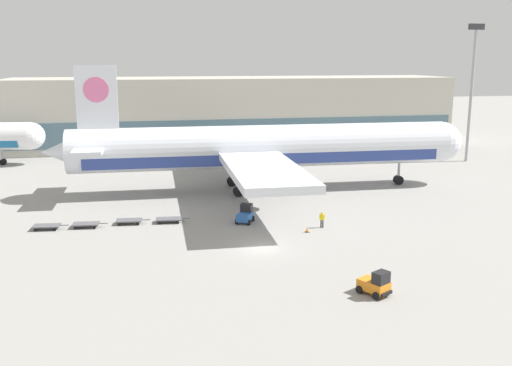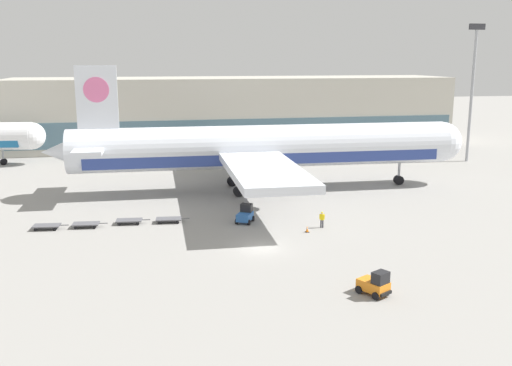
{
  "view_description": "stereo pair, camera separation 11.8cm",
  "coord_description": "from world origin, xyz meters",
  "px_view_note": "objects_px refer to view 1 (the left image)",
  "views": [
    {
      "loc": [
        -10.77,
        -51.01,
        17.83
      ],
      "look_at": [
        1.66,
        10.95,
        4.0
      ],
      "focal_mm": 40.0,
      "sensor_mm": 36.0,
      "label": 1
    },
    {
      "loc": [
        -10.66,
        -51.03,
        17.83
      ],
      "look_at": [
        1.66,
        10.95,
        4.0
      ],
      "focal_mm": 40.0,
      "sensor_mm": 36.0,
      "label": 2
    }
  ],
  "objects_px": {
    "baggage_tug_foreground": "(376,284)",
    "baggage_dolly_second": "(86,224)",
    "baggage_dolly_third": "(129,221)",
    "light_mast": "(472,83)",
    "baggage_dolly_trail": "(169,219)",
    "baggage_tug_mid": "(245,215)",
    "baggage_dolly_lead": "(47,226)",
    "traffic_cone_near": "(307,229)",
    "ground_crew_near": "(322,218)",
    "airplane_main": "(259,148)"
  },
  "relations": [
    {
      "from": "baggage_tug_foreground",
      "to": "baggage_dolly_second",
      "type": "bearing_deg",
      "value": -163.97
    },
    {
      "from": "baggage_dolly_third",
      "to": "baggage_tug_foreground",
      "type": "bearing_deg",
      "value": -45.48
    },
    {
      "from": "light_mast",
      "to": "baggage_dolly_trail",
      "type": "distance_m",
      "value": 62.47
    },
    {
      "from": "light_mast",
      "to": "baggage_tug_mid",
      "type": "height_order",
      "value": "light_mast"
    },
    {
      "from": "baggage_dolly_lead",
      "to": "baggage_tug_mid",
      "type": "bearing_deg",
      "value": 1.79
    },
    {
      "from": "baggage_tug_mid",
      "to": "traffic_cone_near",
      "type": "distance_m",
      "value": 7.58
    },
    {
      "from": "baggage_tug_foreground",
      "to": "traffic_cone_near",
      "type": "height_order",
      "value": "baggage_tug_foreground"
    },
    {
      "from": "baggage_dolly_second",
      "to": "traffic_cone_near",
      "type": "distance_m",
      "value": 23.77
    },
    {
      "from": "baggage_dolly_third",
      "to": "traffic_cone_near",
      "type": "height_order",
      "value": "traffic_cone_near"
    },
    {
      "from": "baggage_tug_mid",
      "to": "ground_crew_near",
      "type": "relative_size",
      "value": 1.57
    },
    {
      "from": "baggage_tug_mid",
      "to": "baggage_dolly_third",
      "type": "bearing_deg",
      "value": 109.11
    },
    {
      "from": "baggage_dolly_second",
      "to": "baggage_dolly_trail",
      "type": "height_order",
      "value": "same"
    },
    {
      "from": "baggage_dolly_lead",
      "to": "baggage_dolly_third",
      "type": "height_order",
      "value": "same"
    },
    {
      "from": "baggage_dolly_lead",
      "to": "traffic_cone_near",
      "type": "xyz_separation_m",
      "value": [
        26.97,
        -6.36,
        -0.06
      ]
    },
    {
      "from": "light_mast",
      "to": "baggage_tug_mid",
      "type": "bearing_deg",
      "value": -146.21
    },
    {
      "from": "light_mast",
      "to": "baggage_dolly_third",
      "type": "distance_m",
      "value": 66.08
    },
    {
      "from": "light_mast",
      "to": "airplane_main",
      "type": "xyz_separation_m",
      "value": [
        -40.77,
        -15.15,
        -7.8
      ]
    },
    {
      "from": "baggage_dolly_lead",
      "to": "ground_crew_near",
      "type": "xyz_separation_m",
      "value": [
        28.98,
        -5.1,
        0.67
      ]
    },
    {
      "from": "baggage_dolly_third",
      "to": "traffic_cone_near",
      "type": "relative_size",
      "value": 5.57
    },
    {
      "from": "light_mast",
      "to": "baggage_dolly_lead",
      "type": "bearing_deg",
      "value": -156.5
    },
    {
      "from": "ground_crew_near",
      "to": "traffic_cone_near",
      "type": "relative_size",
      "value": 2.65
    },
    {
      "from": "baggage_tug_foreground",
      "to": "baggage_dolly_lead",
      "type": "bearing_deg",
      "value": -159.53
    },
    {
      "from": "baggage_dolly_lead",
      "to": "baggage_tug_foreground",
      "type": "bearing_deg",
      "value": -34.32
    },
    {
      "from": "ground_crew_near",
      "to": "baggage_tug_foreground",
      "type": "bearing_deg",
      "value": -67.23
    },
    {
      "from": "baggage_dolly_second",
      "to": "baggage_dolly_third",
      "type": "xyz_separation_m",
      "value": [
        4.54,
        0.49,
        0.0
      ]
    },
    {
      "from": "baggage_dolly_trail",
      "to": "traffic_cone_near",
      "type": "xyz_separation_m",
      "value": [
        14.07,
        -6.47,
        -0.06
      ]
    },
    {
      "from": "ground_crew_near",
      "to": "baggage_dolly_third",
      "type": "bearing_deg",
      "value": -167.75
    },
    {
      "from": "baggage_tug_foreground",
      "to": "baggage_dolly_trail",
      "type": "distance_m",
      "value": 27.36
    },
    {
      "from": "baggage_dolly_second",
      "to": "baggage_dolly_third",
      "type": "relative_size",
      "value": 1.0
    },
    {
      "from": "baggage_tug_mid",
      "to": "baggage_dolly_trail",
      "type": "bearing_deg",
      "value": 107.02
    },
    {
      "from": "baggage_tug_foreground",
      "to": "baggage_dolly_third",
      "type": "distance_m",
      "value": 30.12
    },
    {
      "from": "baggage_tug_foreground",
      "to": "baggage_dolly_trail",
      "type": "relative_size",
      "value": 0.75
    },
    {
      "from": "baggage_dolly_third",
      "to": "ground_crew_near",
      "type": "xyz_separation_m",
      "value": [
        20.39,
        -5.52,
        0.67
      ]
    },
    {
      "from": "baggage_dolly_second",
      "to": "traffic_cone_near",
      "type": "xyz_separation_m",
      "value": [
        22.92,
        -6.28,
        -0.06
      ]
    },
    {
      "from": "baggage_dolly_lead",
      "to": "baggage_dolly_trail",
      "type": "relative_size",
      "value": 1.0
    },
    {
      "from": "baggage_dolly_lead",
      "to": "baggage_dolly_trail",
      "type": "bearing_deg",
      "value": 6.05
    },
    {
      "from": "light_mast",
      "to": "baggage_dolly_third",
      "type": "bearing_deg",
      "value": -153.8
    },
    {
      "from": "ground_crew_near",
      "to": "traffic_cone_near",
      "type": "xyz_separation_m",
      "value": [
        -2.01,
        -1.26,
        -0.73
      ]
    },
    {
      "from": "airplane_main",
      "to": "baggage_dolly_second",
      "type": "height_order",
      "value": "airplane_main"
    },
    {
      "from": "airplane_main",
      "to": "baggage_tug_mid",
      "type": "bearing_deg",
      "value": -105.85
    },
    {
      "from": "baggage_tug_foreground",
      "to": "baggage_tug_mid",
      "type": "relative_size",
      "value": 1.0
    },
    {
      "from": "airplane_main",
      "to": "baggage_dolly_lead",
      "type": "height_order",
      "value": "airplane_main"
    },
    {
      "from": "baggage_dolly_trail",
      "to": "ground_crew_near",
      "type": "bearing_deg",
      "value": -12.41
    },
    {
      "from": "baggage_tug_foreground",
      "to": "ground_crew_near",
      "type": "height_order",
      "value": "baggage_tug_foreground"
    },
    {
      "from": "baggage_dolly_lead",
      "to": "baggage_dolly_second",
      "type": "xyz_separation_m",
      "value": [
        4.05,
        -0.08,
        0.0
      ]
    },
    {
      "from": "baggage_dolly_trail",
      "to": "baggage_dolly_lead",
      "type": "bearing_deg",
      "value": -173.95
    },
    {
      "from": "light_mast",
      "to": "ground_crew_near",
      "type": "relative_size",
      "value": 13.19
    },
    {
      "from": "ground_crew_near",
      "to": "baggage_tug_mid",
      "type": "bearing_deg",
      "value": -178.24
    },
    {
      "from": "airplane_main",
      "to": "ground_crew_near",
      "type": "bearing_deg",
      "value": -79.68
    },
    {
      "from": "baggage_tug_mid",
      "to": "traffic_cone_near",
      "type": "relative_size",
      "value": 4.17
    }
  ]
}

